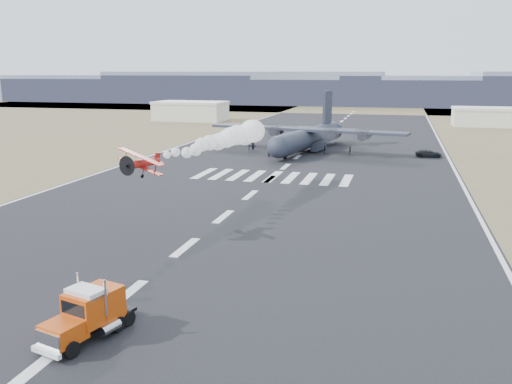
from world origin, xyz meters
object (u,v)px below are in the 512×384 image
at_px(crew_h, 269,153).
at_px(crew_b, 325,150).
at_px(hangar_right, 486,117).
at_px(transport_aircraft, 309,136).
at_px(crew_g, 274,151).
at_px(support_vehicle, 429,153).
at_px(crew_e, 278,150).
at_px(crew_a, 276,151).
at_px(crew_c, 249,148).
at_px(hangar_left, 191,111).
at_px(semi_truck, 88,313).
at_px(crew_d, 350,151).
at_px(aerobatic_biplane, 142,163).
at_px(crew_f, 253,147).

bearing_deg(crew_h, crew_b, 71.41).
distance_m(hangar_right, transport_aircraft, 82.41).
bearing_deg(crew_h, crew_g, 110.92).
distance_m(support_vehicle, crew_e, 30.65).
height_order(transport_aircraft, crew_g, transport_aircraft).
relative_size(crew_a, crew_c, 0.95).
distance_m(transport_aircraft, crew_c, 13.35).
bearing_deg(crew_a, support_vehicle, 41.86).
xyz_separation_m(support_vehicle, crew_b, (-20.96, -0.76, 0.10)).
bearing_deg(hangar_left, crew_b, -49.72).
relative_size(hangar_left, semi_truck, 3.18).
distance_m(hangar_left, crew_g, 86.28).
distance_m(semi_truck, crew_e, 80.61).
bearing_deg(crew_d, hangar_right, -28.70).
bearing_deg(crew_h, crew_a, 113.22).
distance_m(hangar_right, crew_h, 94.91).
relative_size(crew_c, crew_h, 1.00).
relative_size(aerobatic_biplane, crew_a, 3.34).
height_order(crew_d, crew_h, crew_h).
relative_size(aerobatic_biplane, crew_d, 3.31).
bearing_deg(semi_truck, crew_g, 109.16).
distance_m(transport_aircraft, crew_h, 12.72).
distance_m(crew_e, crew_h, 3.48).
xyz_separation_m(transport_aircraft, crew_e, (-5.20, -7.49, -2.32)).
bearing_deg(support_vehicle, crew_c, 89.74).
bearing_deg(crew_e, crew_h, 178.65).
bearing_deg(aerobatic_biplane, crew_e, 96.56).
xyz_separation_m(semi_truck, crew_f, (-11.98, 84.66, -0.75)).
height_order(crew_c, crew_h, crew_h).
bearing_deg(semi_truck, crew_b, 102.30).
height_order(transport_aircraft, crew_b, transport_aircraft).
xyz_separation_m(hangar_right, crew_a, (-50.94, -76.45, -2.20)).
xyz_separation_m(crew_a, crew_g, (-0.08, -0.87, 0.12)).
bearing_deg(crew_g, hangar_left, 2.39).
xyz_separation_m(transport_aircraft, crew_d, (9.30, -3.33, -2.43)).
xyz_separation_m(hangar_left, crew_a, (47.06, -71.45, -2.60)).
bearing_deg(transport_aircraft, hangar_right, 67.99).
xyz_separation_m(crew_c, crew_e, (6.66, -1.84, 0.07)).
bearing_deg(hangar_right, crew_f, -128.34).
height_order(crew_c, crew_e, crew_e).
relative_size(crew_e, crew_f, 1.01).
relative_size(support_vehicle, crew_h, 3.01).
distance_m(crew_b, crew_c, 16.11).
bearing_deg(crew_a, semi_truck, -53.65).
height_order(hangar_left, crew_c, hangar_left).
xyz_separation_m(crew_c, crew_g, (6.16, -2.84, 0.07)).
xyz_separation_m(hangar_right, support_vehicle, (-20.30, -71.20, -2.29)).
xyz_separation_m(aerobatic_biplane, support_vehicle, (30.76, 65.21, -7.24)).
bearing_deg(crew_d, hangar_left, 40.52).
relative_size(semi_truck, crew_c, 4.51).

